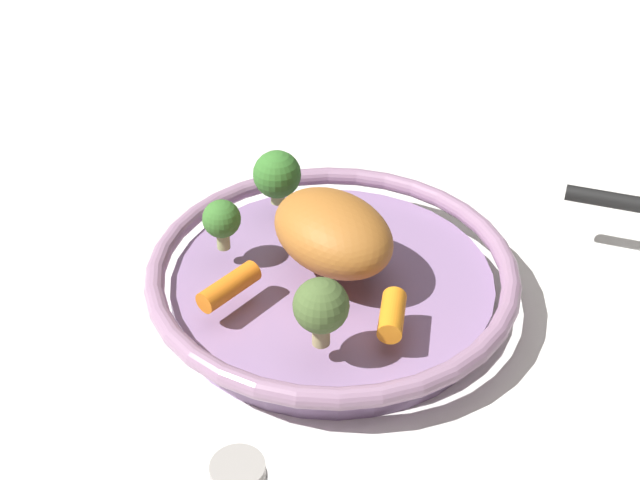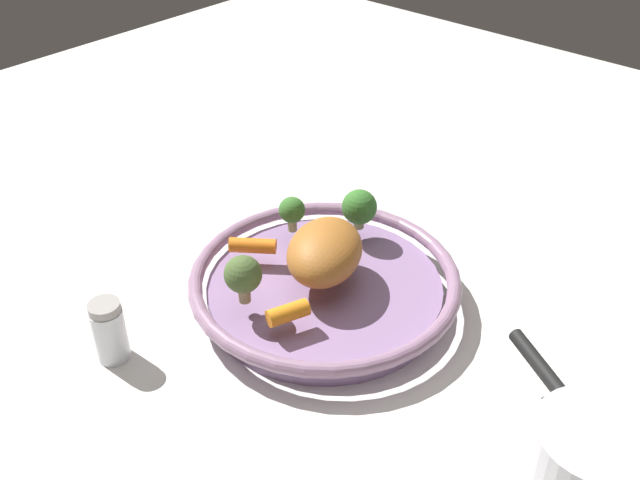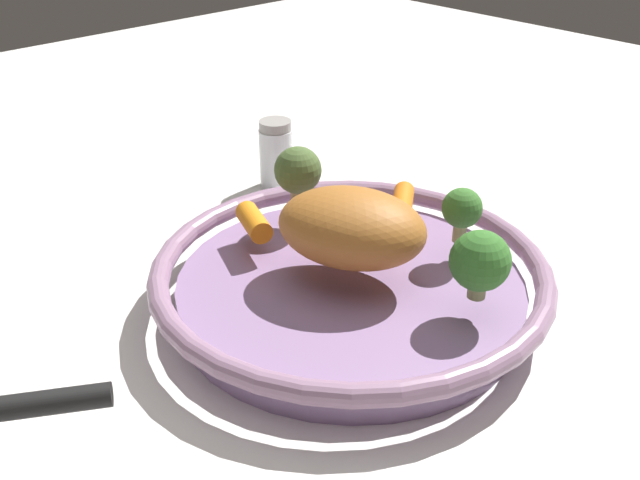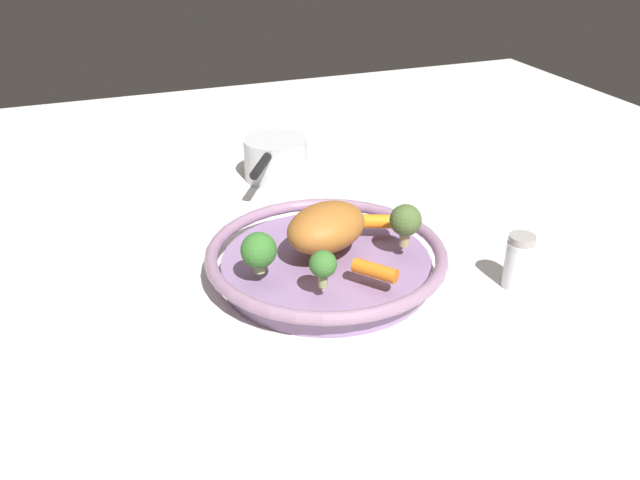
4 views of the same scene
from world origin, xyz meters
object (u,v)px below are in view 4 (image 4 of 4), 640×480
(baby_carrot_center, at_px, (375,271))
(broccoli_floret_small, at_px, (406,221))
(saucepan, at_px, (276,159))
(baby_carrot_right, at_px, (379,221))
(serving_bowl, at_px, (326,261))
(broccoli_floret_mid, at_px, (323,265))
(salt_shaker, at_px, (519,262))
(roast_chicken_piece, at_px, (324,228))
(broccoli_floret_edge, at_px, (259,251))

(baby_carrot_center, bearing_deg, broccoli_floret_small, -49.65)
(baby_carrot_center, bearing_deg, saucepan, -1.51)
(baby_carrot_right, distance_m, saucepan, 0.35)
(serving_bowl, bearing_deg, baby_carrot_center, -163.31)
(baby_carrot_right, distance_m, broccoli_floret_mid, 0.19)
(broccoli_floret_mid, relative_size, saucepan, 0.26)
(salt_shaker, bearing_deg, broccoli_floret_small, 57.70)
(broccoli_floret_mid, bearing_deg, serving_bowl, -23.61)
(serving_bowl, bearing_deg, broccoli_floret_mid, 156.39)
(roast_chicken_piece, relative_size, saucepan, 0.65)
(broccoli_floret_mid, xyz_separation_m, saucepan, (0.47, -0.08, -0.04))
(roast_chicken_piece, height_order, broccoli_floret_edge, roast_chicken_piece)
(roast_chicken_piece, height_order, baby_carrot_center, roast_chicken_piece)
(broccoli_floret_small, height_order, saucepan, broccoli_floret_small)
(broccoli_floret_mid, distance_m, broccoli_floret_edge, 0.09)
(serving_bowl, bearing_deg, salt_shaker, -116.39)
(roast_chicken_piece, relative_size, broccoli_floret_small, 2.03)
(broccoli_floret_edge, xyz_separation_m, broccoli_floret_small, (-0.00, -0.21, 0.01))
(salt_shaker, bearing_deg, baby_carrot_right, 44.37)
(roast_chicken_piece, xyz_separation_m, broccoli_floret_mid, (-0.10, 0.04, -0.00))
(baby_carrot_right, relative_size, salt_shaker, 0.61)
(broccoli_floret_edge, bearing_deg, broccoli_floret_mid, -133.92)
(broccoli_floret_small, bearing_deg, broccoli_floret_mid, 112.47)
(serving_bowl, xyz_separation_m, roast_chicken_piece, (-0.00, 0.00, 0.05))
(salt_shaker, bearing_deg, roast_chicken_piece, 63.98)
(serving_bowl, bearing_deg, saucepan, -6.42)
(baby_carrot_center, height_order, broccoli_floret_small, broccoli_floret_small)
(baby_carrot_right, bearing_deg, roast_chicken_piece, 105.94)
(baby_carrot_center, xyz_separation_m, broccoli_floret_small, (0.07, -0.08, 0.03))
(roast_chicken_piece, bearing_deg, saucepan, -6.95)
(broccoli_floret_mid, height_order, salt_shaker, broccoli_floret_mid)
(roast_chicken_piece, distance_m, saucepan, 0.38)
(serving_bowl, distance_m, broccoli_floret_edge, 0.13)
(roast_chicken_piece, bearing_deg, baby_carrot_right, -74.06)
(baby_carrot_right, xyz_separation_m, saucepan, (0.35, 0.05, -0.02))
(salt_shaker, bearing_deg, baby_carrot_center, 84.41)
(serving_bowl, xyz_separation_m, salt_shaker, (-0.12, -0.24, 0.01))
(broccoli_floret_mid, distance_m, salt_shaker, 0.29)
(broccoli_floret_mid, xyz_separation_m, broccoli_floret_small, (0.06, -0.15, 0.01))
(salt_shaker, distance_m, saucepan, 0.54)
(baby_carrot_right, relative_size, broccoli_floret_edge, 0.87)
(broccoli_floret_small, relative_size, salt_shaker, 0.78)
(broccoli_floret_edge, height_order, saucepan, broccoli_floret_edge)
(broccoli_floret_mid, bearing_deg, broccoli_floret_small, -67.53)
(broccoli_floret_edge, distance_m, saucepan, 0.44)
(saucepan, bearing_deg, salt_shaker, -158.08)
(serving_bowl, relative_size, baby_carrot_center, 5.67)
(roast_chicken_piece, height_order, broccoli_floret_small, roast_chicken_piece)
(serving_bowl, distance_m, baby_carrot_right, 0.11)
(broccoli_floret_mid, bearing_deg, baby_carrot_center, -93.01)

